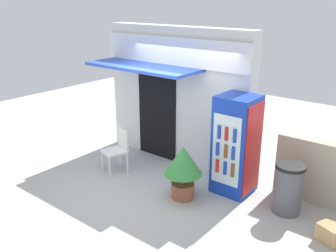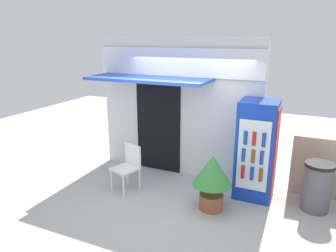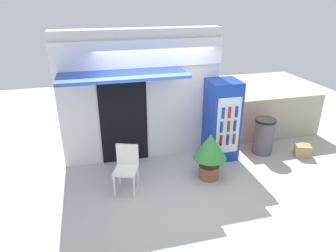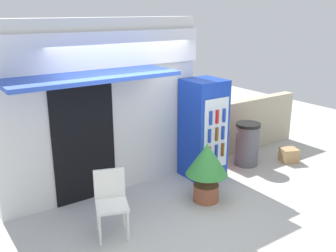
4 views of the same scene
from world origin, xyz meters
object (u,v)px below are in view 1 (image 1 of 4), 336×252
Objects in this scene: potted_plant_near_shop at (183,165)px; cardboard_box at (330,234)px; drink_cooler at (236,145)px; trash_bin at (288,188)px; plastic_chair at (118,147)px.

cardboard_box is (2.48, 0.31, -0.49)m from potted_plant_near_shop.
trash_bin is (1.06, -0.10, -0.48)m from drink_cooler.
cardboard_box is (1.88, -0.49, -0.77)m from drink_cooler.
drink_cooler reaches higher than cardboard_box.
drink_cooler is 5.54× the size of cardboard_box.
plastic_chair is at bearing -176.37° from cardboard_box.
drink_cooler is 2.10m from cardboard_box.
cardboard_box is at bearing -14.63° from drink_cooler.
plastic_chair is 0.92× the size of potted_plant_near_shop.
trash_bin is 0.96m from cardboard_box.
trash_bin is at bearing 11.22° from plastic_chair.
cardboard_box is (4.16, 0.26, -0.39)m from plastic_chair.
drink_cooler is 2.01× the size of plastic_chair.
drink_cooler is at bearing 18.40° from plastic_chair.
potted_plant_near_shop is 2.54m from cardboard_box.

